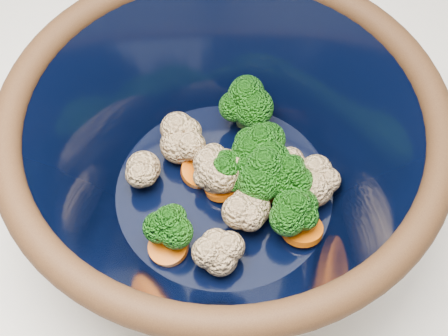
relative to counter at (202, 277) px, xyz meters
name	(u,v)px	position (x,y,z in m)	size (l,w,h in m)	color
counter	(202,277)	(0.00, 0.00, 0.00)	(1.20, 1.20, 0.90)	white
mixing_bowl	(224,158)	(0.11, -0.09, 0.53)	(0.37, 0.37, 0.14)	black
vegetable_pile	(245,169)	(0.12, -0.07, 0.50)	(0.16, 0.17, 0.05)	#608442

